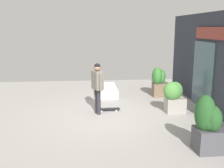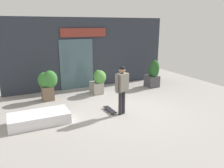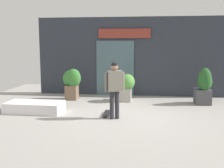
# 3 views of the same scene
# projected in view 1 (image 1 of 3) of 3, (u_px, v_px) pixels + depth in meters

# --- Properties ---
(ground_plane) EXTENTS (12.00, 12.00, 0.00)m
(ground_plane) POSITION_uv_depth(u_px,v_px,m) (110.00, 116.00, 8.67)
(ground_plane) COLOR #9E9993
(building_facade) EXTENTS (8.15, 0.31, 3.35)m
(building_facade) POSITION_uv_depth(u_px,v_px,m) (217.00, 64.00, 8.67)
(building_facade) COLOR #2D333D
(building_facade) RESTS_ON ground_plane
(skateboarder) EXTENTS (0.57, 0.40, 1.70)m
(skateboarder) POSITION_uv_depth(u_px,v_px,m) (98.00, 83.00, 8.67)
(skateboarder) COLOR #28282D
(skateboarder) RESTS_ON ground_plane
(skateboard) EXTENTS (0.27, 0.79, 0.08)m
(skateboard) POSITION_uv_depth(u_px,v_px,m) (109.00, 109.00, 9.18)
(skateboard) COLOR black
(skateboard) RESTS_ON ground_plane
(planter_box_left) EXTENTS (0.61, 0.77, 1.08)m
(planter_box_left) POSITION_uv_depth(u_px,v_px,m) (174.00, 96.00, 8.84)
(planter_box_left) COLOR gray
(planter_box_left) RESTS_ON ground_plane
(planter_box_right) EXTENTS (0.61, 0.67, 1.36)m
(planter_box_right) POSITION_uv_depth(u_px,v_px,m) (208.00, 124.00, 6.01)
(planter_box_right) COLOR #47474C
(planter_box_right) RESTS_ON ground_plane
(planter_box_mid) EXTENTS (0.75, 0.62, 1.25)m
(planter_box_mid) POSITION_uv_depth(u_px,v_px,m) (158.00, 79.00, 10.96)
(planter_box_mid) COLOR brown
(planter_box_mid) RESTS_ON ground_plane
(snow_ledge) EXTENTS (1.83, 0.90, 0.34)m
(snow_ledge) POSITION_uv_depth(u_px,v_px,m) (106.00, 90.00, 11.52)
(snow_ledge) COLOR white
(snow_ledge) RESTS_ON ground_plane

